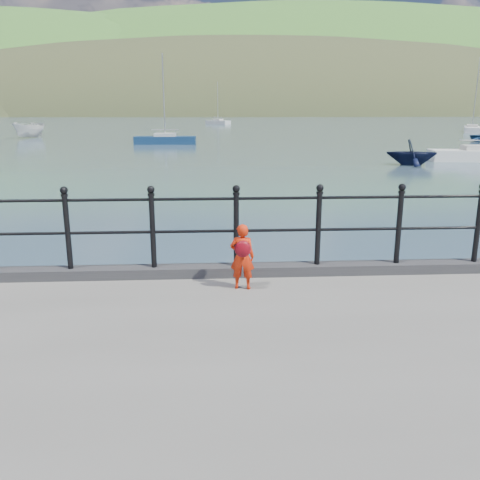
{
  "coord_description": "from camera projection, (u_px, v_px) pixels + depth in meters",
  "views": [
    {
      "loc": [
        0.24,
        -7.27,
        3.43
      ],
      "look_at": [
        0.65,
        -0.2,
        1.55
      ],
      "focal_mm": 38.0,
      "sensor_mm": 36.0,
      "label": 1
    }
  ],
  "objects": [
    {
      "name": "railing",
      "position": [
        194.0,
        221.0,
        7.27
      ],
      "size": [
        18.11,
        0.11,
        1.2
      ],
      "color": "black",
      "rests_on": "kerb"
    },
    {
      "name": "launch_navy",
      "position": [
        412.0,
        152.0,
        29.89
      ],
      "size": [
        3.33,
        3.03,
        1.5
      ],
      "primitive_type": "imported",
      "rotation": [
        0.0,
        0.0,
        1.34
      ],
      "color": "black",
      "rests_on": "ground"
    },
    {
      "name": "sailboat_near",
      "position": [
        480.0,
        156.0,
        32.23
      ],
      "size": [
        6.31,
        2.31,
        8.5
      ],
      "rotation": [
        0.0,
        0.0,
        -0.1
      ],
      "color": "white",
      "rests_on": "ground"
    },
    {
      "name": "kerb",
      "position": [
        196.0,
        271.0,
        7.46
      ],
      "size": [
        60.0,
        0.3,
        0.15
      ],
      "primitive_type": "cube",
      "color": "#28282B",
      "rests_on": "quay"
    },
    {
      "name": "sailboat_port",
      "position": [
        165.0,
        140.0,
        46.35
      ],
      "size": [
        5.58,
        1.97,
        8.08
      ],
      "rotation": [
        0.0,
        0.0,
        -0.04
      ],
      "color": "navy",
      "rests_on": "ground"
    },
    {
      "name": "sailboat_deep",
      "position": [
        218.0,
        122.0,
        95.38
      ],
      "size": [
        4.78,
        4.83,
        7.87
      ],
      "rotation": [
        0.0,
        0.0,
        -0.79
      ],
      "color": "silver",
      "rests_on": "ground"
    },
    {
      "name": "child",
      "position": [
        242.0,
        256.0,
        6.84
      ],
      "size": [
        0.36,
        0.32,
        0.91
      ],
      "rotation": [
        0.0,
        0.0,
        2.97
      ],
      "color": "red",
      "rests_on": "quay"
    },
    {
      "name": "launch_white",
      "position": [
        29.0,
        130.0,
        54.86
      ],
      "size": [
        3.27,
        4.74,
        1.71
      ],
      "primitive_type": "imported",
      "rotation": [
        0.0,
        0.0,
        -0.4
      ],
      "color": "silver",
      "rests_on": "ground"
    },
    {
      "name": "sailboat_far",
      "position": [
        472.0,
        130.0,
        67.18
      ],
      "size": [
        4.63,
        6.91,
        9.62
      ],
      "rotation": [
        0.0,
        0.0,
        1.12
      ],
      "color": "silver",
      "rests_on": "ground"
    },
    {
      "name": "ground",
      "position": [
        197.0,
        334.0,
        7.88
      ],
      "size": [
        600.0,
        600.0,
        0.0
      ],
      "primitive_type": "plane",
      "color": "#2D4251",
      "rests_on": "ground"
    },
    {
      "name": "far_shore",
      "position": [
        289.0,
        161.0,
        246.83
      ],
      "size": [
        830.0,
        200.0,
        156.0
      ],
      "color": "#333A21",
      "rests_on": "ground"
    }
  ]
}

